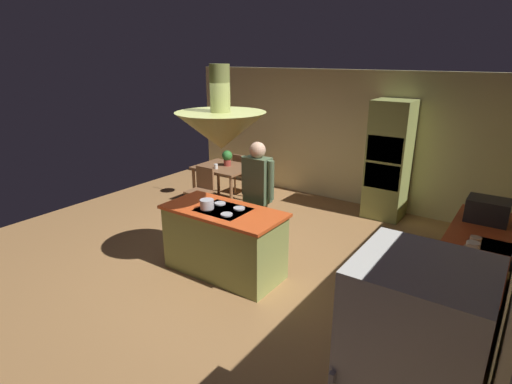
{
  "coord_description": "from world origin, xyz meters",
  "views": [
    {
      "loc": [
        3.16,
        -4.0,
        2.81
      ],
      "look_at": [
        0.1,
        0.4,
        1.0
      ],
      "focal_mm": 28.61,
      "sensor_mm": 36.0,
      "label": 1
    }
  ],
  "objects_px": {
    "canister_flour": "(469,256)",
    "kitchen_island": "(224,241)",
    "dining_table": "(224,172)",
    "cup_on_table": "(216,166)",
    "cooking_pot_on_cooktop": "(207,204)",
    "chair_facing_island": "(202,188)",
    "chair_by_back_wall": "(244,172)",
    "microwave_on_counter": "(488,210)",
    "person_at_island": "(257,192)",
    "oven_tower": "(389,160)",
    "canister_tea": "(475,244)",
    "canister_sugar": "(472,250)",
    "potted_plant_on_table": "(227,157)"
  },
  "relations": [
    {
      "from": "canister_flour",
      "to": "kitchen_island",
      "type": "bearing_deg",
      "value": -175.69
    },
    {
      "from": "dining_table",
      "to": "cup_on_table",
      "type": "xyz_separation_m",
      "value": [
        -0.02,
        -0.21,
        0.15
      ]
    },
    {
      "from": "dining_table",
      "to": "cooking_pot_on_cooktop",
      "type": "bearing_deg",
      "value": -55.37
    },
    {
      "from": "chair_facing_island",
      "to": "chair_by_back_wall",
      "type": "distance_m",
      "value": 1.3
    },
    {
      "from": "dining_table",
      "to": "cup_on_table",
      "type": "relative_size",
      "value": 11.56
    },
    {
      "from": "microwave_on_counter",
      "to": "chair_by_back_wall",
      "type": "bearing_deg",
      "value": 164.65
    },
    {
      "from": "dining_table",
      "to": "chair_facing_island",
      "type": "relative_size",
      "value": 1.2
    },
    {
      "from": "chair_facing_island",
      "to": "cooking_pot_on_cooktop",
      "type": "bearing_deg",
      "value": -45.74
    },
    {
      "from": "kitchen_island",
      "to": "person_at_island",
      "type": "distance_m",
      "value": 0.84
    },
    {
      "from": "person_at_island",
      "to": "chair_facing_island",
      "type": "height_order",
      "value": "person_at_island"
    },
    {
      "from": "oven_tower",
      "to": "chair_by_back_wall",
      "type": "xyz_separation_m",
      "value": [
        -2.8,
        -0.49,
        -0.54
      ]
    },
    {
      "from": "chair_by_back_wall",
      "to": "microwave_on_counter",
      "type": "xyz_separation_m",
      "value": [
        4.54,
        -1.25,
        0.54
      ]
    },
    {
      "from": "dining_table",
      "to": "microwave_on_counter",
      "type": "distance_m",
      "value": 4.6
    },
    {
      "from": "cup_on_table",
      "to": "canister_tea",
      "type": "bearing_deg",
      "value": -16.06
    },
    {
      "from": "kitchen_island",
      "to": "chair_facing_island",
      "type": "height_order",
      "value": "kitchen_island"
    },
    {
      "from": "chair_facing_island",
      "to": "canister_sugar",
      "type": "height_order",
      "value": "canister_sugar"
    },
    {
      "from": "potted_plant_on_table",
      "to": "oven_tower",
      "type": "bearing_deg",
      "value": 20.91
    },
    {
      "from": "person_at_island",
      "to": "chair_by_back_wall",
      "type": "xyz_separation_m",
      "value": [
        -1.78,
        2.09,
        -0.47
      ]
    },
    {
      "from": "dining_table",
      "to": "chair_facing_island",
      "type": "xyz_separation_m",
      "value": [
        0.0,
        -0.65,
        -0.15
      ]
    },
    {
      "from": "canister_tea",
      "to": "person_at_island",
      "type": "bearing_deg",
      "value": 178.21
    },
    {
      "from": "microwave_on_counter",
      "to": "potted_plant_on_table",
      "type": "bearing_deg",
      "value": 171.46
    },
    {
      "from": "cup_on_table",
      "to": "canister_sugar",
      "type": "bearing_deg",
      "value": -18.13
    },
    {
      "from": "kitchen_island",
      "to": "person_at_island",
      "type": "bearing_deg",
      "value": 82.8
    },
    {
      "from": "oven_tower",
      "to": "canister_flour",
      "type": "xyz_separation_m",
      "value": [
        1.74,
        -3.03,
        -0.05
      ]
    },
    {
      "from": "kitchen_island",
      "to": "canister_sugar",
      "type": "distance_m",
      "value": 2.92
    },
    {
      "from": "microwave_on_counter",
      "to": "oven_tower",
      "type": "bearing_deg",
      "value": 135.01
    },
    {
      "from": "potted_plant_on_table",
      "to": "microwave_on_counter",
      "type": "relative_size",
      "value": 0.65
    },
    {
      "from": "chair_facing_island",
      "to": "canister_tea",
      "type": "height_order",
      "value": "canister_tea"
    },
    {
      "from": "chair_by_back_wall",
      "to": "microwave_on_counter",
      "type": "distance_m",
      "value": 4.74
    },
    {
      "from": "person_at_island",
      "to": "cooking_pot_on_cooktop",
      "type": "distance_m",
      "value": 0.83
    },
    {
      "from": "person_at_island",
      "to": "chair_facing_island",
      "type": "bearing_deg",
      "value": 156.11
    },
    {
      "from": "chair_by_back_wall",
      "to": "canister_flour",
      "type": "height_order",
      "value": "canister_flour"
    },
    {
      "from": "chair_facing_island",
      "to": "potted_plant_on_table",
      "type": "distance_m",
      "value": 0.85
    },
    {
      "from": "dining_table",
      "to": "canister_tea",
      "type": "height_order",
      "value": "canister_tea"
    },
    {
      "from": "kitchen_island",
      "to": "microwave_on_counter",
      "type": "xyz_separation_m",
      "value": [
        2.84,
        1.5,
        0.59
      ]
    },
    {
      "from": "canister_sugar",
      "to": "microwave_on_counter",
      "type": "xyz_separation_m",
      "value": [
        0.0,
        1.11,
        0.06
      ]
    },
    {
      "from": "oven_tower",
      "to": "canister_sugar",
      "type": "distance_m",
      "value": 3.34
    },
    {
      "from": "chair_facing_island",
      "to": "canister_flour",
      "type": "distance_m",
      "value": 4.73
    },
    {
      "from": "chair_by_back_wall",
      "to": "canister_sugar",
      "type": "xyz_separation_m",
      "value": [
        4.54,
        -2.36,
        0.48
      ]
    },
    {
      "from": "kitchen_island",
      "to": "cooking_pot_on_cooktop",
      "type": "height_order",
      "value": "cooking_pot_on_cooktop"
    },
    {
      "from": "chair_by_back_wall",
      "to": "microwave_on_counter",
      "type": "height_order",
      "value": "microwave_on_counter"
    },
    {
      "from": "person_at_island",
      "to": "canister_flour",
      "type": "xyz_separation_m",
      "value": [
        2.76,
        -0.45,
        0.02
      ]
    },
    {
      "from": "kitchen_island",
      "to": "canister_tea",
      "type": "distance_m",
      "value": 2.94
    },
    {
      "from": "kitchen_island",
      "to": "chair_by_back_wall",
      "type": "bearing_deg",
      "value": 121.73
    },
    {
      "from": "kitchen_island",
      "to": "chair_by_back_wall",
      "type": "xyz_separation_m",
      "value": [
        -1.7,
        2.75,
        0.04
      ]
    },
    {
      "from": "canister_sugar",
      "to": "microwave_on_counter",
      "type": "height_order",
      "value": "microwave_on_counter"
    },
    {
      "from": "chair_by_back_wall",
      "to": "cooking_pot_on_cooktop",
      "type": "distance_m",
      "value": 3.3
    },
    {
      "from": "cup_on_table",
      "to": "canister_tea",
      "type": "xyz_separation_m",
      "value": [
        4.56,
        -1.31,
        0.18
      ]
    },
    {
      "from": "dining_table",
      "to": "microwave_on_counter",
      "type": "bearing_deg",
      "value": -7.49
    },
    {
      "from": "person_at_island",
      "to": "microwave_on_counter",
      "type": "height_order",
      "value": "person_at_island"
    }
  ]
}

